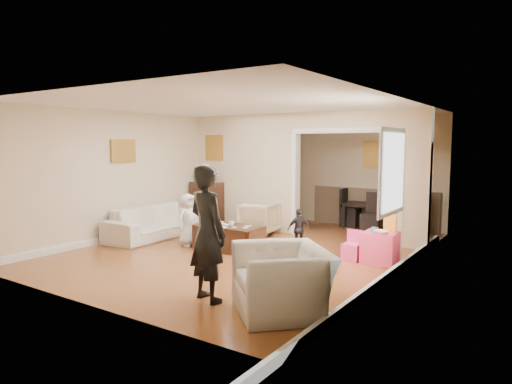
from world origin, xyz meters
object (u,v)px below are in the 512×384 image
Objects in this scene: armchair_front at (282,280)px; adult_person at (207,233)px; dining_table at (382,217)px; coffee_table at (229,238)px; dresser at (208,204)px; child_kneel_b at (210,220)px; child_toddler at (299,229)px; cyan_cup at (374,230)px; coffee_cup at (232,224)px; play_table at (380,247)px; sofa at (157,222)px; armchair_back at (259,218)px; table_lamp at (207,174)px; child_kneel_a at (189,220)px.

armchair_front is 1.09m from adult_person.
coffee_table is at bearing -110.70° from dining_table.
armchair_front is 0.94× the size of coffee_table.
dining_table is (3.68, 1.72, -0.22)m from dresser.
child_toddler is at bearing -98.97° from child_kneel_b.
child_kneel_b is (-3.20, -0.32, -0.10)m from cyan_cup.
coffee_cup is 2.49m from cyan_cup.
coffee_table is 1.61× the size of child_toddler.
cyan_cup is at bearing -14.67° from dresser.
play_table is at bearing -13.78° from dresser.
child_kneel_b reaches higher than sofa.
coffee_cup reaches higher than coffee_table.
coffee_cup is at bearing -26.57° from coffee_table.
child_toddler is at bearing -18.96° from dresser.
armchair_back is 7.58× the size of coffee_cup.
dining_table reaches higher than coffee_cup.
adult_person is at bearing -50.09° from dresser.
child_kneel_b is 1.18× the size of child_toddler.
child_toddler is at bearing 158.99° from armchair_front.
dresser is at bearing 0.00° from table_lamp.
adult_person is (3.37, -2.37, 0.52)m from sofa.
dresser is (-1.63, 0.22, 0.18)m from armchair_back.
sofa is 1.15m from child_kneel_a.
child_kneel_a is at bearing -167.00° from cyan_cup.
child_kneel_b reaches higher than coffee_cup.
armchair_front is 1.28× the size of child_kneel_b.
child_kneel_b reaches higher than cyan_cup.
child_kneel_b is at bearing -11.83° from child_kneel_a.
child_kneel_a is at bearing -166.57° from play_table.
play_table is at bearing 16.15° from coffee_cup.
play_table is (4.61, -1.13, -0.27)m from dresser.
table_lamp is (-0.05, 1.71, 0.89)m from sofa.
coffee_cup is (0.48, -1.63, 0.17)m from armchair_back.
armchair_back is 0.84× the size of child_kneel_b.
cyan_cup is at bearing 131.53° from armchair_front.
sofa reaches higher than play_table.
sofa is 1.32× the size of dining_table.
table_lamp reaches higher than child_kneel_a.
cyan_cup is (0.13, 2.73, 0.17)m from armchair_front.
sofa is 2.17m from armchair_back.
play_table is at bearing -84.35° from sofa.
armchair_back is (1.58, 1.49, 0.01)m from sofa.
child_toddler is (-1.45, 0.13, -0.17)m from cyan_cup.
child_kneel_a is at bearing -167.05° from armchair_front.
adult_person reaches higher than child_kneel_a.
dresser reaches higher than cyan_cup.
sofa is 28.00× the size of cyan_cup.
table_lamp is at bearing 138.15° from coffee_table.
armchair_front is 3.17m from coffee_table.
armchair_front is at bearing -94.71° from play_table.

